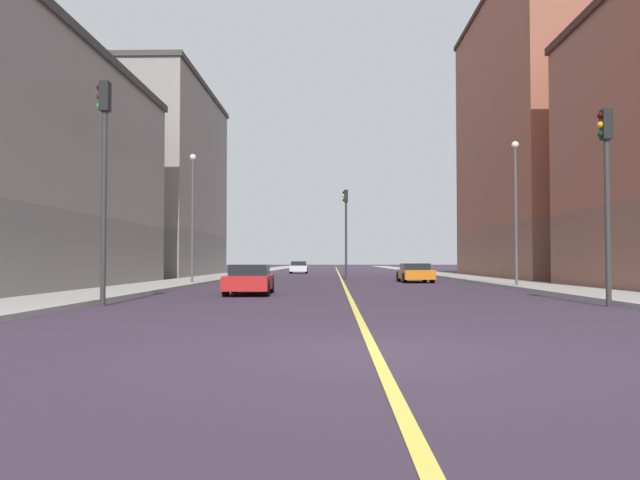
# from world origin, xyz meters

# --- Properties ---
(ground_plane) EXTENTS (400.00, 400.00, 0.00)m
(ground_plane) POSITION_xyz_m (0.00, 0.00, 0.00)
(ground_plane) COLOR #352938
(ground_plane) RESTS_ON ground
(sidewalk_left) EXTENTS (3.37, 168.00, 0.15)m
(sidewalk_left) POSITION_xyz_m (9.61, 49.00, 0.07)
(sidewalk_left) COLOR #9E9B93
(sidewalk_left) RESTS_ON ground
(sidewalk_right) EXTENTS (3.37, 168.00, 0.15)m
(sidewalk_right) POSITION_xyz_m (-9.61, 49.00, 0.07)
(sidewalk_right) COLOR #9E9B93
(sidewalk_right) RESTS_ON ground
(lane_center_stripe) EXTENTS (0.16, 154.00, 0.01)m
(lane_center_stripe) POSITION_xyz_m (0.00, 49.00, 0.01)
(lane_center_stripe) COLOR #E5D14C
(lane_center_stripe) RESTS_ON ground
(building_left_mid) EXTENTS (8.98, 22.94, 22.07)m
(building_left_mid) POSITION_xyz_m (15.63, 39.41, 11.04)
(building_left_mid) COLOR brown
(building_left_mid) RESTS_ON ground
(building_right_midblock) EXTENTS (8.98, 19.68, 16.10)m
(building_right_midblock) POSITION_xyz_m (-15.63, 43.32, 8.06)
(building_right_midblock) COLOR slate
(building_right_midblock) RESTS_ON ground
(traffic_light_left_near) EXTENTS (0.40, 0.32, 5.86)m
(traffic_light_left_near) POSITION_xyz_m (7.51, 9.19, 3.80)
(traffic_light_left_near) COLOR #2D2D2D
(traffic_light_left_near) RESTS_ON ground
(traffic_light_right_near) EXTENTS (0.40, 0.32, 6.79)m
(traffic_light_right_near) POSITION_xyz_m (-7.54, 9.19, 4.33)
(traffic_light_right_near) COLOR #2D2D2D
(traffic_light_right_near) RESTS_ON ground
(traffic_light_median_far) EXTENTS (0.40, 0.32, 6.51)m
(traffic_light_median_far) POSITION_xyz_m (0.33, 35.95, 4.18)
(traffic_light_median_far) COLOR #2D2D2D
(traffic_light_median_far) RESTS_ON ground
(street_lamp_left_near) EXTENTS (0.36, 0.36, 7.19)m
(street_lamp_left_near) POSITION_xyz_m (8.52, 21.87, 4.50)
(street_lamp_left_near) COLOR #4C4C51
(street_lamp_left_near) RESTS_ON ground
(street_lamp_right_near) EXTENTS (0.36, 0.36, 7.22)m
(street_lamp_right_near) POSITION_xyz_m (-8.52, 25.50, 4.52)
(street_lamp_right_near) COLOR #4C4C51
(street_lamp_right_near) RESTS_ON ground
(car_white) EXTENTS (1.94, 4.00, 1.28)m
(car_white) POSITION_xyz_m (-4.26, 57.32, 0.63)
(car_white) COLOR white
(car_white) RESTS_ON ground
(car_orange) EXTENTS (2.02, 4.10, 1.19)m
(car_orange) POSITION_xyz_m (4.54, 29.94, 0.60)
(car_orange) COLOR orange
(car_orange) RESTS_ON ground
(car_red) EXTENTS (1.88, 4.30, 1.20)m
(car_red) POSITION_xyz_m (-3.97, 15.66, 0.59)
(car_red) COLOR red
(car_red) RESTS_ON ground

